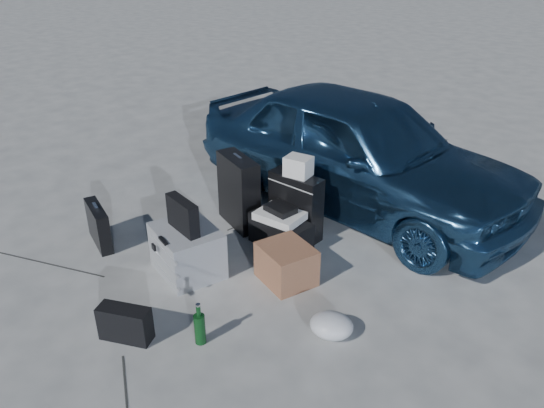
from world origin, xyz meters
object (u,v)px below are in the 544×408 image
(cardboard_box, at_px, (286,264))
(car, at_px, (357,150))
(pelican_case, at_px, (187,251))
(briefcase, at_px, (99,226))
(suitcase_right, at_px, (296,206))
(green_bottle, at_px, (199,324))
(duffel_bag, at_px, (281,233))
(suitcase_left, at_px, (239,191))

(cardboard_box, bearing_deg, car, 99.91)
(pelican_case, bearing_deg, briefcase, -150.34)
(pelican_case, bearing_deg, suitcase_right, 90.40)
(car, distance_m, green_bottle, 2.66)
(duffel_bag, distance_m, green_bottle, 1.43)
(suitcase_left, distance_m, green_bottle, 1.78)
(briefcase, distance_m, cardboard_box, 1.85)
(pelican_case, bearing_deg, cardboard_box, 47.85)
(briefcase, relative_size, cardboard_box, 1.15)
(suitcase_right, xyz_separation_m, cardboard_box, (0.39, -0.67, -0.16))
(car, bearing_deg, suitcase_right, -179.82)
(green_bottle, bearing_deg, suitcase_left, 121.78)
(pelican_case, bearing_deg, car, 96.06)
(suitcase_right, bearing_deg, duffel_bag, -81.38)
(duffel_bag, bearing_deg, pelican_case, -108.99)
(briefcase, height_order, green_bottle, briefcase)
(duffel_bag, distance_m, cardboard_box, 0.54)
(suitcase_right, distance_m, duffel_bag, 0.31)
(duffel_bag, height_order, cardboard_box, cardboard_box)
(cardboard_box, distance_m, green_bottle, 1.00)
(suitcase_left, bearing_deg, pelican_case, -54.75)
(briefcase, bearing_deg, car, 78.81)
(pelican_case, relative_size, cardboard_box, 1.33)
(green_bottle, bearing_deg, pelican_case, 140.97)
(car, relative_size, suitcase_left, 5.08)
(suitcase_left, bearing_deg, suitcase_right, 38.00)
(suitcase_left, height_order, suitcase_right, suitcase_left)
(green_bottle, bearing_deg, briefcase, 166.89)
(pelican_case, xyz_separation_m, cardboard_box, (0.75, 0.41, -0.05))
(duffel_bag, xyz_separation_m, green_bottle, (0.33, -1.40, 0.01))
(pelican_case, bearing_deg, duffel_bag, 83.51)
(pelican_case, relative_size, briefcase, 1.16)
(pelican_case, height_order, suitcase_left, suitcase_left)
(car, bearing_deg, briefcase, 152.88)
(suitcase_right, xyz_separation_m, green_bottle, (0.35, -1.66, -0.16))
(cardboard_box, bearing_deg, briefcase, -161.17)
(briefcase, xyz_separation_m, cardboard_box, (1.75, 0.60, -0.03))
(car, relative_size, suitcase_right, 5.75)
(car, height_order, cardboard_box, car)
(duffel_bag, relative_size, cardboard_box, 1.39)
(suitcase_right, distance_m, cardboard_box, 0.79)
(briefcase, bearing_deg, green_bottle, 9.30)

